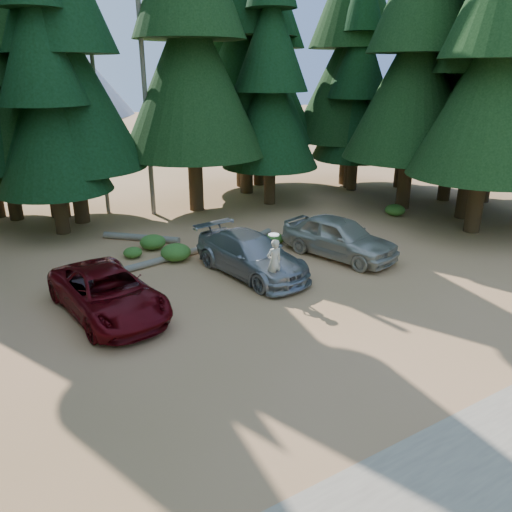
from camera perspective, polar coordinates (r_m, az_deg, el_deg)
The scene contains 19 objects.
ground at distance 14.84m, azimuth 5.36°, elevation -8.70°, with size 160.00×160.00×0.00m, color #B0824A.
gravel_strip at distance 11.33m, azimuth 26.73°, elevation -21.73°, with size 26.00×3.50×0.01m, color tan.
forest_belt_north at distance 27.47m, azimuth -13.52°, elevation 4.74°, with size 36.00×7.00×22.00m, color black, non-canonical shape.
forest_belt_east at distance 28.33m, azimuth 26.37°, elevation 3.61°, with size 6.00×22.00×22.00m, color black, non-canonical shape.
snag_front at distance 26.31m, azimuth -12.55°, elevation 17.43°, with size 0.24×0.24×12.00m, color #6A6455.
snag_back at distance 27.23m, azimuth -17.57°, elevation 14.96°, with size 0.20×0.20×10.00m, color #6A6455.
red_pickup at distance 16.21m, azimuth -16.58°, elevation -4.04°, with size 2.39×5.19×1.44m, color #5D080D.
silver_minivan_center at distance 18.58m, azimuth -0.58°, elevation 0.16°, with size 2.11×5.20×1.51m, color #919498.
silver_minivan_right at distance 20.57m, azimuth 9.47°, elevation 2.16°, with size 1.97×4.91×1.67m, color beige.
frisbee_player at distance 16.80m, azimuth 2.10°, elevation -0.61°, with size 0.58×0.42×1.75m.
log_left at distance 20.09m, azimuth -11.06°, elevation -0.53°, with size 0.27×0.27×3.72m, color #6A6455.
log_mid at distance 22.95m, azimuth -12.98°, elevation 2.05°, with size 0.30×0.30×3.62m, color #6A6455.
log_right at distance 21.55m, azimuth -1.71°, elevation 1.35°, with size 0.28×0.28×4.45m, color #6A6455.
shrub_left at distance 20.99m, azimuth -13.90°, elevation 0.40°, with size 0.76×0.76×0.42m, color #31661E.
shrub_center_left at distance 20.30m, azimuth -9.16°, elevation 0.43°, with size 1.21×1.21×0.67m, color #31661E.
shrub_center_right at distance 21.79m, azimuth -11.71°, elevation 1.58°, with size 1.09×1.09×0.60m, color #31661E.
shrub_right at distance 22.00m, azimuth 2.14°, elevation 2.01°, with size 0.85×0.85×0.47m, color #31661E.
shrub_far_right at distance 22.87m, azimuth 4.76°, elevation 2.74°, with size 0.94×0.94×0.52m, color #31661E.
shrub_edge_east at distance 27.34m, azimuth 15.60°, elevation 5.10°, with size 1.05×1.05×0.58m, color #31661E.
Camera 1 is at (-7.85, -10.31, 7.24)m, focal length 35.00 mm.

